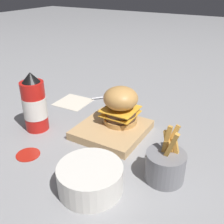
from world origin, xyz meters
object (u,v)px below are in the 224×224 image
fries_basket (165,165)px  side_bowl (90,178)px  serving_board (112,130)px  ketchup_bottle (35,105)px  spoon (118,95)px  burger (121,105)px

fries_basket → side_bowl: fries_basket is taller
serving_board → fries_basket: 0.25m
ketchup_bottle → spoon: ketchup_bottle is taller
fries_basket → burger: bearing=53.5°
spoon → ketchup_bottle: bearing=-153.2°
burger → side_bowl: (-0.27, -0.07, -0.05)m
serving_board → burger: (0.04, -0.01, 0.07)m
fries_basket → spoon: 0.50m
spoon → burger: bearing=-106.3°
ketchup_bottle → spoon: bearing=-16.0°
side_bowl → spoon: (0.49, 0.20, -0.03)m
burger → spoon: size_ratio=0.97×
ketchup_bottle → spoon: size_ratio=1.55×
burger → spoon: 0.27m
serving_board → ketchup_bottle: bearing=113.3°
spoon → serving_board: bearing=-111.7°
side_bowl → burger: bearing=14.6°
fries_basket → side_bowl: bearing=131.9°
serving_board → side_bowl: side_bowl is taller
fries_basket → side_bowl: (-0.12, 0.13, -0.01)m
ketchup_bottle → fries_basket: ketchup_bottle is taller
serving_board → side_bowl: bearing=-161.2°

